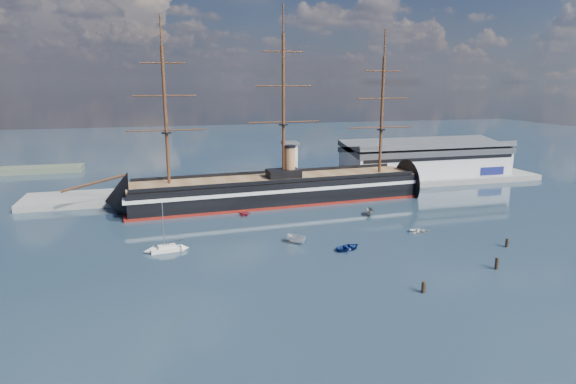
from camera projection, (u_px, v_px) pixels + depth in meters
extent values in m
plane|color=#1F313E|center=(312.00, 219.00, 130.51)|extent=(600.00, 600.00, 0.00)
cube|color=slate|center=(307.00, 189.00, 166.93)|extent=(180.00, 18.00, 2.00)
cube|color=#B7BABC|center=(425.00, 161.00, 181.50)|extent=(62.00, 20.00, 10.00)
cube|color=#3F4247|center=(426.00, 147.00, 180.25)|extent=(63.00, 21.00, 2.00)
cube|color=silver|center=(290.00, 166.00, 160.30)|extent=(4.00, 4.00, 14.00)
cube|color=#3F4247|center=(290.00, 143.00, 158.63)|extent=(5.00, 5.00, 1.00)
cube|color=black|center=(277.00, 190.00, 147.20)|extent=(88.79, 21.15, 7.00)
cube|color=silver|center=(277.00, 186.00, 146.93)|extent=(90.80, 21.51, 1.00)
cube|color=maroon|center=(277.00, 201.00, 148.01)|extent=(90.80, 21.47, 0.90)
cone|color=black|center=(117.00, 200.00, 135.29)|extent=(14.90, 16.48, 15.68)
cone|color=black|center=(413.00, 183.00, 159.24)|extent=(11.90, 16.30, 15.68)
cube|color=brown|center=(277.00, 178.00, 146.39)|extent=(88.71, 19.87, 0.40)
cube|color=black|center=(284.00, 173.00, 146.60)|extent=(10.34, 6.58, 2.50)
cylinder|color=#A67249|center=(290.00, 162.00, 146.33)|extent=(3.20, 3.20, 9.00)
cylinder|color=#381E0F|center=(95.00, 183.00, 132.69)|extent=(17.76, 1.74, 4.43)
cylinder|color=#381E0F|center=(166.00, 117.00, 133.88)|extent=(0.90, 0.90, 38.00)
cylinder|color=#381E0F|center=(283.00, 108.00, 142.19)|extent=(0.90, 0.90, 42.00)
cylinder|color=#381E0F|center=(382.00, 116.00, 151.10)|extent=(0.90, 0.90, 36.00)
cube|color=silver|center=(167.00, 250.00, 104.90)|extent=(7.12, 2.95, 0.92)
cube|color=silver|center=(167.00, 246.00, 104.74)|extent=(3.85, 1.96, 0.74)
cylinder|color=#B2B2B7|center=(163.00, 226.00, 103.55)|extent=(0.15, 0.15, 10.13)
imported|color=silver|center=(297.00, 244.00, 110.28)|extent=(6.58, 5.45, 2.54)
imported|color=navy|center=(348.00, 250.00, 106.13)|extent=(2.56, 4.00, 1.74)
imported|color=slate|center=(370.00, 216.00, 133.49)|extent=(6.16, 3.94, 2.31)
imported|color=#A12637|center=(244.00, 216.00, 132.90)|extent=(5.00, 6.03, 2.05)
imported|color=silver|center=(419.00, 233.00, 118.37)|extent=(2.14, 3.12, 1.35)
cylinder|color=black|center=(423.00, 293.00, 84.52)|extent=(0.64, 0.64, 2.77)
cylinder|color=black|center=(496.00, 269.00, 95.18)|extent=(0.64, 0.64, 3.08)
cylinder|color=black|center=(506.00, 247.00, 107.96)|extent=(0.64, 0.64, 2.69)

